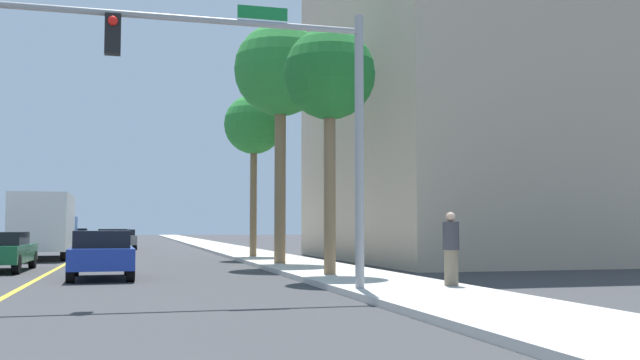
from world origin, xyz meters
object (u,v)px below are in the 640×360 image
object	(u,v)px
traffic_signal_mast	(201,73)
delivery_truck	(45,225)
car_black	(75,238)
car_green	(0,250)
palm_far	(254,126)
car_blue	(102,254)
palm_near	(330,77)
pedestrian	(451,249)
car_silver	(113,241)
car_gray	(123,239)
palm_mid	(281,73)

from	to	relation	value
traffic_signal_mast	delivery_truck	size ratio (longest dim) A/B	1.34
car_black	car_green	distance (m)	27.03
palm_far	car_blue	world-z (taller)	palm_far
palm_near	palm_far	size ratio (longest dim) A/B	0.94
traffic_signal_mast	car_black	world-z (taller)	traffic_signal_mast
pedestrian	car_silver	bearing A→B (deg)	-32.08
car_gray	car_silver	world-z (taller)	car_silver
traffic_signal_mast	palm_far	distance (m)	18.32
palm_mid	car_gray	distance (m)	25.79
palm_far	car_black	size ratio (longest dim) A/B	1.88
car_black	pedestrian	bearing A→B (deg)	-74.97
palm_near	pedestrian	distance (m)	6.81
car_green	car_silver	bearing A→B (deg)	78.95
traffic_signal_mast	palm_mid	world-z (taller)	palm_mid
palm_mid	pedestrian	distance (m)	12.93
palm_far	car_blue	distance (m)	14.00
car_black	car_blue	xyz separation A→B (m)	(3.11, -31.45, -0.02)
traffic_signal_mast	car_gray	world-z (taller)	traffic_signal_mast
palm_mid	palm_far	distance (m)	6.70
traffic_signal_mast	pedestrian	size ratio (longest dim) A/B	6.58
traffic_signal_mast	delivery_truck	bearing A→B (deg)	104.55
delivery_truck	palm_near	bearing A→B (deg)	-60.44
palm_mid	car_black	size ratio (longest dim) A/B	2.25
palm_far	delivery_truck	world-z (taller)	palm_far
car_black	car_blue	world-z (taller)	car_black
car_gray	car_black	size ratio (longest dim) A/B	1.10
car_gray	car_silver	xyz separation A→B (m)	(-0.39, -8.45, 0.01)
car_black	delivery_truck	distance (m)	17.41
palm_mid	delivery_truck	bearing A→B (deg)	134.76
car_blue	delivery_truck	bearing A→B (deg)	100.76
palm_near	palm_mid	xyz separation A→B (m)	(-0.09, 6.61, 1.56)
car_black	car_green	world-z (taller)	car_black
car_gray	car_blue	distance (m)	28.78
car_silver	delivery_truck	size ratio (longest dim) A/B	0.55
car_black	delivery_truck	world-z (taller)	delivery_truck
car_blue	car_green	distance (m)	5.61
palm_far	pedestrian	size ratio (longest dim) A/B	4.50
palm_near	palm_mid	bearing A→B (deg)	90.80
car_silver	pedestrian	bearing A→B (deg)	-72.90
car_silver	delivery_truck	world-z (taller)	delivery_truck
palm_mid	car_green	size ratio (longest dim) A/B	1.99
palm_near	pedestrian	world-z (taller)	palm_near
palm_mid	palm_far	world-z (taller)	palm_mid
palm_near	car_black	bearing A→B (deg)	105.74
car_silver	car_green	bearing A→B (deg)	-101.38
delivery_truck	pedestrian	distance (m)	23.38
pedestrian	palm_near	bearing A→B (deg)	-28.89
car_gray	car_silver	bearing A→B (deg)	-94.50
traffic_signal_mast	car_silver	world-z (taller)	traffic_signal_mast
traffic_signal_mast	palm_far	size ratio (longest dim) A/B	1.46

